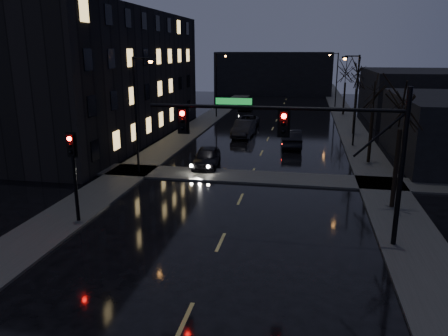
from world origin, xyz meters
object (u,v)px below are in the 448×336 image
at_px(oncoming_car_c, 248,122).
at_px(oncoming_car_d, 245,104).
at_px(oncoming_car_a, 207,157).
at_px(oncoming_car_b, 243,129).
at_px(lead_car, 291,138).

height_order(oncoming_car_c, oncoming_car_d, oncoming_car_d).
bearing_deg(oncoming_car_a, oncoming_car_b, 80.94).
height_order(oncoming_car_a, lead_car, lead_car).
distance_m(oncoming_car_b, oncoming_car_c, 5.42).
height_order(oncoming_car_a, oncoming_car_b, oncoming_car_b).
distance_m(oncoming_car_c, lead_car, 10.64).
relative_size(oncoming_car_a, oncoming_car_d, 0.84).
relative_size(oncoming_car_c, lead_car, 1.00).
relative_size(oncoming_car_b, oncoming_car_d, 0.94).
bearing_deg(lead_car, oncoming_car_d, -77.69).
bearing_deg(lead_car, oncoming_car_c, -65.88).
distance_m(oncoming_car_a, oncoming_car_d, 32.76).
bearing_deg(oncoming_car_d, oncoming_car_a, -91.67).
distance_m(oncoming_car_a, oncoming_car_b, 12.14).
bearing_deg(oncoming_car_c, lead_car, -62.51).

